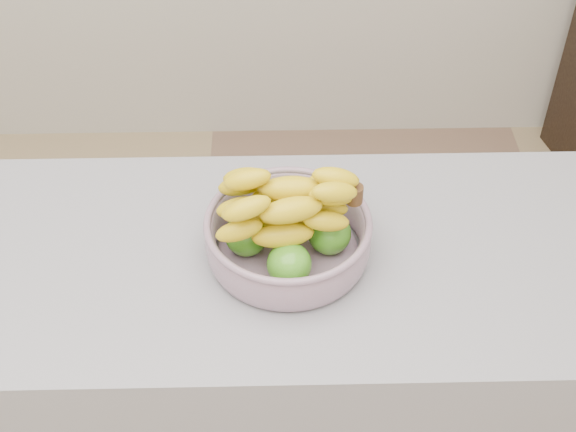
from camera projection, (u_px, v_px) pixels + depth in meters
The scene contains 2 objects.
counter at pixel (168, 392), 1.84m from camera, with size 2.00×0.60×0.90m, color gray.
fruit_bowl at pixel (288, 231), 1.49m from camera, with size 0.31×0.31×0.19m.
Camera 1 is at (0.25, -0.65, 2.00)m, focal length 50.00 mm.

